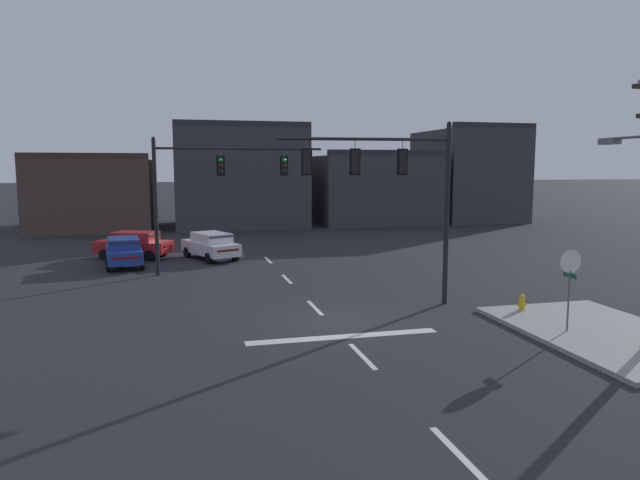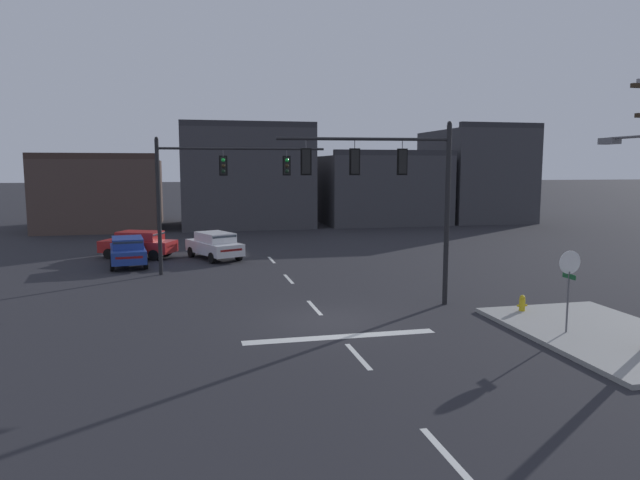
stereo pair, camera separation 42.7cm
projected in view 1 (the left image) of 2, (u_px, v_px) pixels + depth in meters
ground_plane at (328, 321)px, 20.68m from camera, size 400.00×400.00×0.00m
sidewalk_near_corner at (606, 334)px, 18.80m from camera, size 5.00×8.00×0.15m
stop_bar_paint at (343, 337)px, 18.75m from camera, size 6.40×0.50×0.01m
lane_centreline at (315, 308)px, 22.60m from camera, size 0.16×26.40×0.01m
signal_mast_near_side at (395, 181)px, 22.36m from camera, size 6.80×0.83×7.25m
signal_mast_far_side at (206, 181)px, 29.28m from camera, size 8.58×0.58×6.99m
stop_sign at (570, 271)px, 18.65m from camera, size 0.76×0.64×2.83m
car_lot_nearside at (134, 244)px, 34.80m from camera, size 4.75×3.42×1.61m
car_lot_middle at (211, 245)px, 34.36m from camera, size 3.40×4.75×1.61m
car_lot_farside at (124, 251)px, 31.87m from camera, size 2.36×4.61×1.61m
fire_hydrant at (522, 305)px, 21.65m from camera, size 0.40×0.30×0.75m
building_row at (299, 183)px, 55.63m from camera, size 45.72×12.44×9.63m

